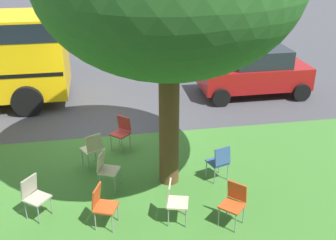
{
  "coord_description": "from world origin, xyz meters",
  "views": [
    {
      "loc": [
        -0.05,
        10.5,
        5.23
      ],
      "look_at": [
        -1.67,
        1.15,
        0.82
      ],
      "focal_mm": 43.64,
      "sensor_mm": 36.0,
      "label": 1
    }
  ],
  "objects_px": {
    "chair_1": "(92,147)",
    "chair_4": "(34,194)",
    "chair_3": "(122,130)",
    "chair_0": "(234,201)",
    "chair_2": "(106,167)",
    "chair_7": "(174,199)",
    "chair_6": "(219,160)",
    "parked_car": "(255,71)",
    "chair_5": "(102,203)"
  },
  "relations": [
    {
      "from": "chair_4",
      "to": "chair_5",
      "type": "bearing_deg",
      "value": 158.02
    },
    {
      "from": "chair_3",
      "to": "chair_7",
      "type": "height_order",
      "value": "same"
    },
    {
      "from": "chair_3",
      "to": "chair_6",
      "type": "height_order",
      "value": "same"
    },
    {
      "from": "chair_4",
      "to": "chair_2",
      "type": "bearing_deg",
      "value": -151.36
    },
    {
      "from": "chair_5",
      "to": "chair_6",
      "type": "distance_m",
      "value": 2.9
    },
    {
      "from": "chair_0",
      "to": "chair_2",
      "type": "xyz_separation_m",
      "value": [
        2.38,
        -1.67,
        0.0
      ]
    },
    {
      "from": "chair_1",
      "to": "chair_2",
      "type": "bearing_deg",
      "value": 106.73
    },
    {
      "from": "chair_6",
      "to": "parked_car",
      "type": "height_order",
      "value": "parked_car"
    },
    {
      "from": "parked_car",
      "to": "chair_7",
      "type": "bearing_deg",
      "value": 57.61
    },
    {
      "from": "chair_1",
      "to": "chair_6",
      "type": "distance_m",
      "value": 3.04
    },
    {
      "from": "chair_3",
      "to": "parked_car",
      "type": "relative_size",
      "value": 0.24
    },
    {
      "from": "chair_5",
      "to": "chair_2",
      "type": "bearing_deg",
      "value": -95.03
    },
    {
      "from": "chair_1",
      "to": "chair_2",
      "type": "xyz_separation_m",
      "value": [
        -0.29,
        0.96,
        0.0
      ]
    },
    {
      "from": "chair_2",
      "to": "chair_6",
      "type": "xyz_separation_m",
      "value": [
        -2.54,
        0.15,
        0.0
      ]
    },
    {
      "from": "parked_car",
      "to": "chair_0",
      "type": "bearing_deg",
      "value": 66.25
    },
    {
      "from": "chair_1",
      "to": "parked_car",
      "type": "distance_m",
      "value": 6.85
    },
    {
      "from": "chair_3",
      "to": "chair_4",
      "type": "height_order",
      "value": "same"
    },
    {
      "from": "chair_4",
      "to": "chair_0",
      "type": "bearing_deg",
      "value": 166.96
    },
    {
      "from": "chair_2",
      "to": "chair_7",
      "type": "bearing_deg",
      "value": 131.55
    },
    {
      "from": "chair_3",
      "to": "chair_1",
      "type": "bearing_deg",
      "value": 46.99
    },
    {
      "from": "chair_1",
      "to": "chair_4",
      "type": "distance_m",
      "value": 2.09
    },
    {
      "from": "chair_3",
      "to": "chair_4",
      "type": "bearing_deg",
      "value": 53.33
    },
    {
      "from": "chair_2",
      "to": "parked_car",
      "type": "height_order",
      "value": "parked_car"
    },
    {
      "from": "chair_4",
      "to": "chair_7",
      "type": "distance_m",
      "value": 2.77
    },
    {
      "from": "chair_2",
      "to": "parked_car",
      "type": "distance_m",
      "value": 7.23
    },
    {
      "from": "chair_4",
      "to": "parked_car",
      "type": "height_order",
      "value": "parked_car"
    },
    {
      "from": "chair_7",
      "to": "chair_6",
      "type": "bearing_deg",
      "value": -135.31
    },
    {
      "from": "chair_3",
      "to": "chair_5",
      "type": "distance_m",
      "value": 3.14
    },
    {
      "from": "chair_6",
      "to": "chair_5",
      "type": "bearing_deg",
      "value": 23.67
    },
    {
      "from": "chair_3",
      "to": "chair_5",
      "type": "bearing_deg",
      "value": 79.27
    },
    {
      "from": "chair_3",
      "to": "chair_4",
      "type": "distance_m",
      "value": 3.19
    },
    {
      "from": "chair_2",
      "to": "chair_6",
      "type": "height_order",
      "value": "same"
    },
    {
      "from": "chair_1",
      "to": "chair_7",
      "type": "bearing_deg",
      "value": 123.02
    },
    {
      "from": "chair_1",
      "to": "chair_7",
      "type": "relative_size",
      "value": 1.0
    },
    {
      "from": "parked_car",
      "to": "chair_2",
      "type": "bearing_deg",
      "value": 43.0
    },
    {
      "from": "chair_0",
      "to": "chair_4",
      "type": "distance_m",
      "value": 3.92
    },
    {
      "from": "chair_1",
      "to": "chair_3",
      "type": "height_order",
      "value": "same"
    },
    {
      "from": "chair_5",
      "to": "chair_1",
      "type": "bearing_deg",
      "value": -85.65
    },
    {
      "from": "chair_7",
      "to": "parked_car",
      "type": "distance_m",
      "value": 7.52
    },
    {
      "from": "chair_7",
      "to": "chair_1",
      "type": "bearing_deg",
      "value": -56.98
    },
    {
      "from": "chair_4",
      "to": "chair_5",
      "type": "xyz_separation_m",
      "value": [
        -1.32,
        0.53,
        0.0
      ]
    },
    {
      "from": "chair_1",
      "to": "chair_5",
      "type": "distance_m",
      "value": 2.28
    },
    {
      "from": "chair_2",
      "to": "chair_6",
      "type": "distance_m",
      "value": 2.54
    },
    {
      "from": "chair_5",
      "to": "chair_6",
      "type": "height_order",
      "value": "same"
    },
    {
      "from": "chair_2",
      "to": "parked_car",
      "type": "bearing_deg",
      "value": -137.0
    },
    {
      "from": "chair_2",
      "to": "chair_7",
      "type": "xyz_separation_m",
      "value": [
        -1.26,
        1.42,
        0.0
      ]
    },
    {
      "from": "chair_5",
      "to": "parked_car",
      "type": "bearing_deg",
      "value": -130.86
    },
    {
      "from": "chair_0",
      "to": "chair_3",
      "type": "height_order",
      "value": "same"
    },
    {
      "from": "chair_3",
      "to": "chair_0",
      "type": "bearing_deg",
      "value": 119.07
    },
    {
      "from": "chair_7",
      "to": "chair_3",
      "type": "bearing_deg",
      "value": -76.14
    }
  ]
}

